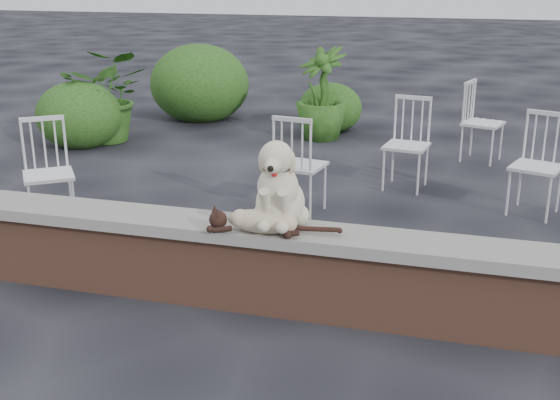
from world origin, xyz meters
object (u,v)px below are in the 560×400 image
(chair_c, at_px, (300,164))
(chair_b, at_px, (407,144))
(chair_e, at_px, (483,122))
(chair_d, at_px, (537,165))
(potted_plant_a, at_px, (109,95))
(dog, at_px, (280,181))
(potted_plant_b, at_px, (321,94))
(chair_a, at_px, (48,173))
(cat, at_px, (262,220))

(chair_c, relative_size, chair_b, 1.00)
(chair_e, bearing_deg, chair_d, -147.81)
(chair_d, distance_m, chair_b, 1.32)
(chair_b, bearing_deg, potted_plant_a, 173.41)
(dog, height_order, potted_plant_a, potted_plant_a)
(chair_c, relative_size, potted_plant_b, 0.77)
(chair_e, distance_m, chair_a, 4.92)
(dog, bearing_deg, chair_e, 69.26)
(chair_d, bearing_deg, chair_c, -146.96)
(potted_plant_b, bearing_deg, chair_a, -112.37)
(cat, xyz_separation_m, chair_a, (-2.33, 1.14, -0.20))
(chair_e, bearing_deg, chair_b, 168.27)
(dog, relative_size, chair_c, 0.65)
(cat, distance_m, potted_plant_b, 5.06)
(chair_d, relative_size, chair_a, 1.00)
(cat, xyz_separation_m, chair_d, (1.83, 2.59, -0.20))
(cat, bearing_deg, chair_a, 149.58)
(cat, relative_size, potted_plant_b, 0.82)
(chair_d, bearing_deg, chair_b, 177.39)
(chair_a, relative_size, potted_plant_a, 0.77)
(chair_c, relative_size, chair_a, 1.00)
(potted_plant_b, bearing_deg, potted_plant_a, -161.01)
(dog, distance_m, chair_b, 3.00)
(chair_e, relative_size, chair_a, 1.00)
(chair_b, bearing_deg, chair_c, -122.33)
(chair_e, distance_m, potted_plant_b, 2.17)
(dog, relative_size, chair_d, 0.65)
(cat, distance_m, chair_d, 3.18)
(dog, distance_m, chair_c, 1.98)
(chair_b, height_order, potted_plant_b, potted_plant_b)
(cat, relative_size, chair_c, 1.07)
(chair_b, xyz_separation_m, potted_plant_b, (-1.33, 1.94, 0.14))
(dog, distance_m, chair_a, 2.64)
(chair_b, distance_m, potted_plant_a, 4.09)
(potted_plant_a, relative_size, potted_plant_b, 1.00)
(potted_plant_a, xyz_separation_m, potted_plant_b, (2.62, 0.90, -0.00))
(chair_b, bearing_deg, potted_plant_b, 132.58)
(chair_c, relative_size, chair_e, 1.00)
(dog, height_order, chair_c, dog)
(cat, xyz_separation_m, chair_e, (1.34, 4.42, -0.20))
(chair_d, bearing_deg, potted_plant_a, -177.61)
(chair_a, relative_size, chair_b, 1.00)
(cat, bearing_deg, potted_plant_b, 94.11)
(potted_plant_b, bearing_deg, chair_c, -81.05)
(chair_a, distance_m, potted_plant_b, 4.18)
(dog, xyz_separation_m, potted_plant_b, (-0.82, 4.86, -0.27))
(chair_e, bearing_deg, cat, -179.58)
(dog, bearing_deg, potted_plant_a, 126.75)
(dog, height_order, cat, dog)
(chair_e, relative_size, chair_b, 1.00)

